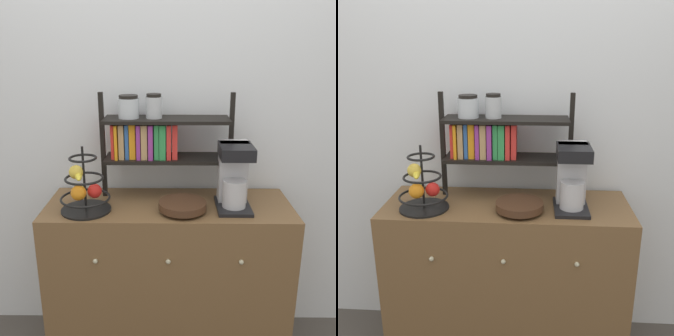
{
  "view_description": "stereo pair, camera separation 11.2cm",
  "coord_description": "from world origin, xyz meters",
  "views": [
    {
      "loc": [
        0.02,
        -1.68,
        1.73
      ],
      "look_at": [
        -0.0,
        0.24,
        1.11
      ],
      "focal_mm": 42.0,
      "sensor_mm": 36.0,
      "label": 1
    },
    {
      "loc": [
        0.13,
        -1.68,
        1.73
      ],
      "look_at": [
        -0.0,
        0.24,
        1.11
      ],
      "focal_mm": 42.0,
      "sensor_mm": 36.0,
      "label": 2
    }
  ],
  "objects": [
    {
      "name": "wooden_bowl",
      "position": [
        0.07,
        0.14,
        0.94
      ],
      "size": [
        0.24,
        0.24,
        0.05
      ],
      "color": "#422819",
      "rests_on": "sideboard"
    },
    {
      "name": "fruit_stand",
      "position": [
        -0.42,
        0.14,
        1.03
      ],
      "size": [
        0.25,
        0.25,
        0.34
      ],
      "color": "black",
      "rests_on": "sideboard"
    },
    {
      "name": "wall_back",
      "position": [
        0.0,
        0.52,
        1.3
      ],
      "size": [
        7.0,
        0.05,
        2.6
      ],
      "primitive_type": "cube",
      "color": "silver",
      "rests_on": "ground_plane"
    },
    {
      "name": "sideboard",
      "position": [
        0.0,
        0.24,
        0.46
      ],
      "size": [
        1.29,
        0.49,
        0.91
      ],
      "color": "brown",
      "rests_on": "ground_plane"
    },
    {
      "name": "shelf_hutch",
      "position": [
        -0.09,
        0.35,
        1.26
      ],
      "size": [
        0.71,
        0.2,
        0.57
      ],
      "color": "black",
      "rests_on": "sideboard"
    },
    {
      "name": "coffee_maker",
      "position": [
        0.33,
        0.22,
        1.08
      ],
      "size": [
        0.17,
        0.25,
        0.34
      ],
      "color": "black",
      "rests_on": "sideboard"
    }
  ]
}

